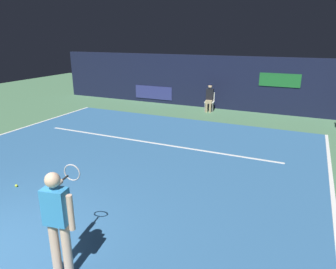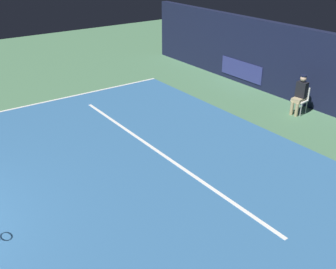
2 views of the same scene
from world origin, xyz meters
name	(u,v)px [view 1 (image 1 of 2)]	position (x,y,z in m)	size (l,w,h in m)	color
ground_plane	(122,163)	(0.00, 4.39, 0.00)	(34.04, 34.04, 0.00)	#4C7A56
court_surface	(122,163)	(0.00, 4.39, 0.01)	(11.14, 10.78, 0.01)	#336699
line_sideline_left	(334,203)	(5.52, 4.39, 0.01)	(0.10, 10.78, 0.01)	white
line_service	(151,143)	(0.00, 6.28, 0.01)	(8.69, 0.10, 0.01)	white
back_wall	(208,82)	(0.00, 12.49, 1.30)	(17.23, 0.33, 2.60)	#141933
tennis_player	(58,218)	(1.59, 0.30, 0.99)	(0.75, 0.93, 1.73)	beige
line_judge_on_chair	(210,97)	(0.39, 11.61, 0.69)	(0.49, 0.56, 1.32)	white
tennis_ball	(16,186)	(-1.50, 2.02, 0.05)	(0.07, 0.07, 0.07)	#CCE033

